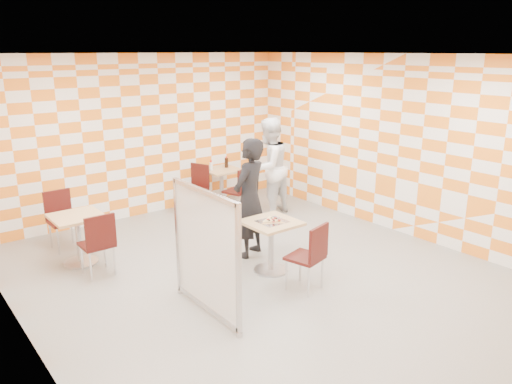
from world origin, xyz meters
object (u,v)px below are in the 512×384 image
partition (206,252)px  man_white (269,167)px  chair_second_front (241,187)px  sport_bottle (211,166)px  second_table (222,181)px  man_dark (249,198)px  soda_bottle (226,163)px  chair_empty_near (99,240)px  chair_second_side (197,184)px  main_table (271,237)px  chair_empty_far (61,215)px  chair_main_front (311,252)px  empty_table (78,231)px

partition → man_white: bearing=39.7°
chair_second_front → sport_bottle: sport_bottle is taller
second_table → man_dark: (-1.11, -2.39, 0.40)m
chair_second_front → soda_bottle: (0.23, 0.80, 0.31)m
chair_empty_near → chair_second_side: bearing=33.2°
main_table → man_dark: 0.78m
sport_bottle → soda_bottle: soda_bottle is taller
chair_second_front → partition: bearing=-132.4°
chair_empty_near → sport_bottle: bearing=30.8°
soda_bottle → man_white: bearing=-78.8°
man_white → soda_bottle: (-0.22, 1.09, -0.07)m
second_table → sport_bottle: (-0.21, 0.05, 0.33)m
chair_empty_near → chair_empty_far: size_ratio=1.00×
chair_second_front → man_white: size_ratio=0.50×
man_dark → chair_second_front: bearing=-144.4°
partition → sport_bottle: (2.38, 3.55, 0.05)m
partition → man_white: (2.96, 2.46, 0.14)m
soda_bottle → chair_main_front: bearing=-109.4°
man_dark → soda_bottle: 2.75m
empty_table → sport_bottle: bearing=20.7°
chair_empty_far → sport_bottle: (3.06, 0.36, 0.29)m
chair_empty_far → sport_bottle: size_ratio=4.62×
chair_main_front → chair_second_side: bearing=80.8°
partition → man_dark: (1.48, 1.11, 0.12)m
sport_bottle → second_table: bearing=-12.9°
empty_table → chair_empty_far: (0.01, 0.80, 0.04)m
chair_main_front → chair_second_front: (1.15, 3.10, 0.00)m
man_dark → sport_bottle: 2.60m
second_table → chair_second_front: 0.75m
empty_table → chair_empty_far: 0.80m
main_table → empty_table: same height
chair_empty_near → soda_bottle: soda_bottle is taller
main_table → man_dark: bearing=79.9°
empty_table → chair_second_front: (3.21, 0.37, 0.04)m
chair_empty_far → soda_bottle: (3.44, 0.36, 0.31)m
empty_table → chair_second_side: bearing=22.0°
empty_table → chair_empty_far: size_ratio=0.81×
sport_bottle → soda_bottle: (0.37, 0.00, 0.01)m
empty_table → chair_main_front: bearing=-52.9°
main_table → sport_bottle: (1.01, 3.10, 0.33)m
empty_table → man_white: (3.66, 0.08, 0.42)m
second_table → sport_bottle: size_ratio=3.75×
chair_second_front → soda_bottle: size_ratio=4.02×
soda_bottle → chair_second_front: bearing=-106.2°
second_table → chair_empty_far: 3.29m
soda_bottle → man_dark: bearing=-117.4°
sport_bottle → man_dark: bearing=-110.2°
chair_second_side → man_dark: man_dark is taller
chair_second_front → chair_empty_far: size_ratio=1.00×
man_white → empty_table: bearing=-11.8°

